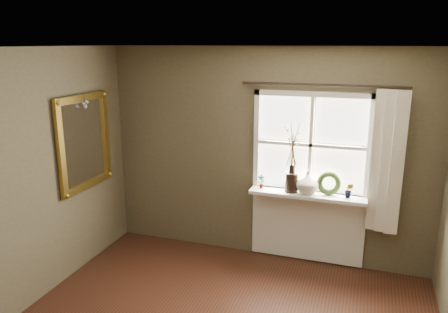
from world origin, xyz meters
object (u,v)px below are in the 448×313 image
cream_vase (308,182)px  wreath (329,186)px  dark_jug (292,182)px  gilt_mirror (84,142)px

cream_vase → wreath: cream_vase is taller
dark_jug → cream_vase: size_ratio=0.86×
cream_vase → wreath: 0.25m
gilt_mirror → cream_vase: bearing=15.9°
wreath → cream_vase: bearing=176.6°
wreath → gilt_mirror: bearing=-177.5°
cream_vase → wreath: size_ratio=0.98×
dark_jug → wreath: wreath is taller
dark_jug → cream_vase: 0.19m
cream_vase → gilt_mirror: gilt_mirror is taller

